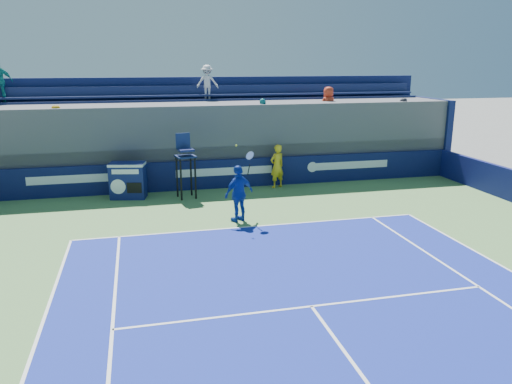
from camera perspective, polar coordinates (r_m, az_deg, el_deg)
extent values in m
imported|color=yellow|center=(20.60, 2.43, 2.97)|extent=(0.77, 0.64, 1.80)
cube|color=white|center=(15.86, -0.32, -3.96)|extent=(10.97, 0.07, 0.00)
cube|color=white|center=(11.01, 6.36, -12.85)|extent=(8.23, 0.07, 0.00)
cube|color=#0B1242|center=(20.64, -3.63, 2.09)|extent=(20.40, 0.20, 1.20)
cube|color=white|center=(20.39, -20.43, 1.37)|extent=(3.20, 0.01, 0.32)
cube|color=white|center=(20.51, -3.58, 2.36)|extent=(4.00, 0.01, 0.32)
cube|color=white|center=(22.10, 10.62, 3.03)|extent=(3.60, 0.01, 0.32)
cylinder|color=white|center=(21.47, 6.47, 2.85)|extent=(0.44, 0.01, 0.44)
cube|color=#101852|center=(19.61, -14.42, 1.28)|extent=(1.42, 0.95, 1.40)
cube|color=silver|center=(19.48, -14.54, 3.08)|extent=(1.44, 0.98, 0.10)
cylinder|color=white|center=(19.37, -15.49, 0.59)|extent=(0.55, 0.14, 0.56)
cube|color=black|center=(19.25, -13.75, 0.46)|extent=(0.54, 0.13, 0.40)
cube|color=white|center=(19.18, -14.73, 2.25)|extent=(0.98, 0.22, 0.18)
cylinder|color=black|center=(18.86, -8.56, 1.37)|extent=(0.08, 0.08, 1.60)
cylinder|color=black|center=(19.01, -6.94, 1.54)|extent=(0.08, 0.08, 1.60)
cylinder|color=black|center=(19.39, -9.02, 1.72)|extent=(0.08, 0.08, 1.60)
cylinder|color=black|center=(19.53, -7.43, 1.88)|extent=(0.08, 0.08, 1.60)
cube|color=#0D1A45|center=(19.03, -8.08, 4.06)|extent=(0.82, 0.82, 0.06)
cube|color=#151C50|center=(18.89, -8.02, 4.76)|extent=(0.62, 0.54, 0.08)
cube|color=navy|center=(19.18, -8.35, 5.81)|extent=(0.55, 0.16, 0.60)
imported|color=#13349D|center=(16.17, -1.96, -0.18)|extent=(1.18, 0.90, 1.87)
cylinder|color=black|center=(16.14, -0.84, 2.56)|extent=(0.09, 0.16, 0.39)
torus|color=#BDBDC1|center=(15.99, -0.71, 4.19)|extent=(0.32, 0.21, 0.29)
cylinder|color=silver|center=(15.99, -0.71, 4.19)|extent=(0.26, 0.17, 0.24)
sphere|color=yellow|center=(15.67, -2.27, 5.34)|extent=(0.07, 0.07, 0.07)
cube|color=#505055|center=(22.28, -4.52, 5.87)|extent=(20.40, 3.60, 3.38)
cube|color=#505055|center=(21.00, -3.93, 4.74)|extent=(20.40, 0.90, 0.55)
cube|color=#131E4A|center=(20.83, -3.90, 5.98)|extent=(20.00, 0.45, 0.08)
cube|color=#131E4A|center=(21.04, -4.03, 6.62)|extent=(20.00, 0.06, 0.45)
cube|color=#505055|center=(21.79, -4.35, 6.56)|extent=(20.40, 0.90, 0.55)
cube|color=#131E4A|center=(21.63, -4.33, 7.77)|extent=(20.00, 0.45, 0.08)
cube|color=#131E4A|center=(21.85, -4.45, 8.37)|extent=(20.00, 0.06, 0.45)
cube|color=#505055|center=(22.60, -4.75, 8.25)|extent=(20.40, 0.90, 0.55)
cube|color=#131E4A|center=(22.46, -4.74, 9.43)|extent=(20.00, 0.45, 0.08)
cube|color=#131E4A|center=(22.69, -4.85, 9.99)|extent=(20.00, 0.06, 0.45)
cube|color=#505055|center=(23.44, -5.12, 9.82)|extent=(20.40, 0.90, 0.55)
cube|color=#131E4A|center=(23.30, -5.11, 10.97)|extent=(20.00, 0.45, 0.08)
cube|color=#131E4A|center=(23.54, -5.22, 11.49)|extent=(20.00, 0.06, 0.45)
cube|color=#0C1647|center=(24.12, -5.29, 7.75)|extent=(20.80, 0.30, 4.40)
cube|color=#0C1647|center=(25.97, 18.80, 6.41)|extent=(0.30, 3.90, 3.40)
imported|color=yellow|center=(20.72, -21.83, 6.82)|extent=(0.95, 0.81, 1.71)
imported|color=white|center=(20.54, -10.22, 7.41)|extent=(1.12, 0.76, 1.60)
imported|color=teal|center=(21.14, 0.82, 8.16)|extent=(1.13, 0.60, 1.84)
imported|color=#B7311A|center=(22.94, 8.25, 9.73)|extent=(0.94, 0.74, 1.69)
imported|color=black|center=(23.56, 16.32, 8.16)|extent=(0.72, 0.57, 1.76)
imported|color=silver|center=(23.30, -5.58, 12.39)|extent=(1.09, 0.79, 1.52)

